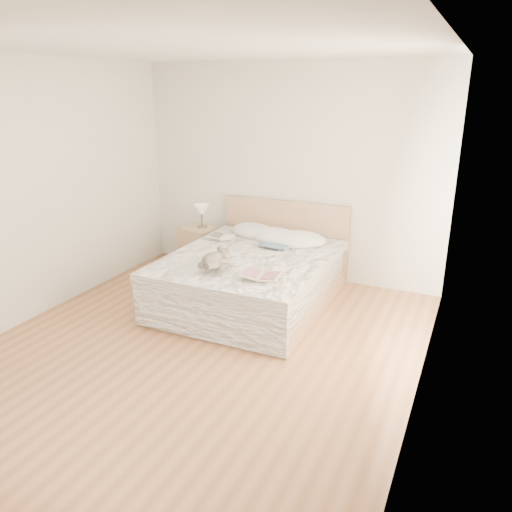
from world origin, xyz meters
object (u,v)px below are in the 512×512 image
at_px(table_lamp, 202,211).
at_px(childrens_book, 261,276).
at_px(bed, 253,277).
at_px(photo_book, 222,237).
at_px(nightstand, 200,247).
at_px(teddy_bear, 213,266).

distance_m(table_lamp, childrens_book, 2.18).
xyz_separation_m(bed, table_lamp, (-1.15, 0.82, 0.48)).
height_order(photo_book, childrens_book, same).
bearing_deg(nightstand, teddy_bear, -54.60).
height_order(nightstand, table_lamp, table_lamp).
xyz_separation_m(nightstand, table_lamp, (0.03, 0.03, 0.51)).
height_order(nightstand, teddy_bear, teddy_bear).
bearing_deg(table_lamp, bed, -35.52).
relative_size(bed, table_lamp, 6.77).
distance_m(nightstand, teddy_bear, 1.85).
xyz_separation_m(bed, teddy_bear, (-0.13, -0.69, 0.34)).
xyz_separation_m(bed, childrens_book, (0.41, -0.69, 0.32)).
distance_m(nightstand, table_lamp, 0.51).
height_order(nightstand, photo_book, photo_book).
bearing_deg(bed, table_lamp, 144.48).
bearing_deg(childrens_book, nightstand, 132.53).
distance_m(childrens_book, teddy_bear, 0.54).
bearing_deg(nightstand, photo_book, -37.25).
height_order(table_lamp, childrens_book, table_lamp).
distance_m(bed, teddy_bear, 0.79).
height_order(photo_book, teddy_bear, teddy_bear).
height_order(bed, teddy_bear, bed).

